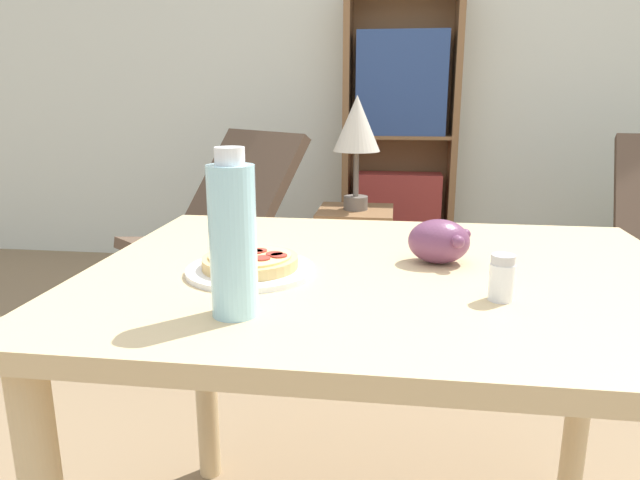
% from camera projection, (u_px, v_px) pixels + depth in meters
% --- Properties ---
extents(wall_back, '(8.00, 0.05, 2.60)m').
position_uv_depth(wall_back, '(415.00, 50.00, 3.32)').
color(wall_back, silver).
rests_on(wall_back, ground_plane).
extents(dining_table, '(1.10, 0.83, 0.74)m').
position_uv_depth(dining_table, '(385.00, 323.00, 1.08)').
color(dining_table, '#D1B27F').
rests_on(dining_table, ground_plane).
extents(pizza_on_plate, '(0.23, 0.23, 0.04)m').
position_uv_depth(pizza_on_plate, '(251.00, 265.00, 1.03)').
color(pizza_on_plate, white).
rests_on(pizza_on_plate, dining_table).
extents(grape_bunch, '(0.12, 0.10, 0.08)m').
position_uv_depth(grape_bunch, '(441.00, 241.00, 1.08)').
color(grape_bunch, '#6B3856').
rests_on(grape_bunch, dining_table).
extents(drink_bottle, '(0.07, 0.07, 0.24)m').
position_uv_depth(drink_bottle, '(233.00, 239.00, 0.81)').
color(drink_bottle, '#A3DBEA').
rests_on(drink_bottle, dining_table).
extents(salt_shaker, '(0.04, 0.04, 0.07)m').
position_uv_depth(salt_shaker, '(502.00, 278.00, 0.88)').
color(salt_shaker, white).
rests_on(salt_shaker, dining_table).
extents(lounge_chair_near, '(0.87, 0.95, 0.88)m').
position_uv_depth(lounge_chair_near, '(213.00, 263.00, 2.67)').
color(lounge_chair_near, slate).
rests_on(lounge_chair_near, ground_plane).
extents(bookshelf, '(0.65, 0.26, 1.62)m').
position_uv_depth(bookshelf, '(399.00, 148.00, 3.32)').
color(bookshelf, brown).
rests_on(bookshelf, ground_plane).
extents(side_table, '(0.34, 0.34, 0.54)m').
position_uv_depth(side_table, '(355.00, 266.00, 2.67)').
color(side_table, brown).
rests_on(side_table, ground_plane).
extents(table_lamp, '(0.21, 0.21, 0.51)m').
position_uv_depth(table_lamp, '(357.00, 129.00, 2.51)').
color(table_lamp, '#665B51').
rests_on(table_lamp, side_table).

